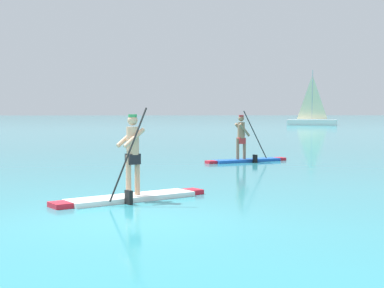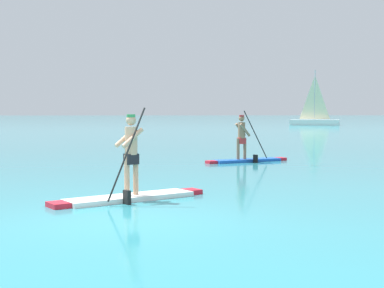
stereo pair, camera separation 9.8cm
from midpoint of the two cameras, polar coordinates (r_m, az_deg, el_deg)
The scene contains 4 objects.
ground at distance 9.96m, azimuth -6.74°, elevation -7.40°, with size 440.00×440.00×0.00m, color teal.
paddleboarder_mid_center at distance 11.86m, azimuth -6.04°, elevation -3.92°, with size 3.19×2.20×1.96m.
paddleboarder_far_right at distance 20.69m, azimuth 5.54°, elevation -0.75°, with size 3.17×1.67×1.90m.
sailboat_right_horizon at distance 75.40m, azimuth 12.22°, elevation 2.49°, with size 6.52×3.97×7.12m.
Camera 2 is at (0.56, -9.77, 1.85)m, focal length 53.18 mm.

